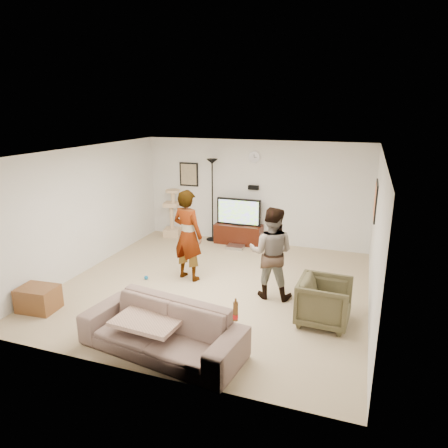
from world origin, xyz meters
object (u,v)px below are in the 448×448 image
(cat_tree, at_px, (172,213))
(beer_bottle, at_px, (236,311))
(armchair, at_px, (324,302))
(tv, at_px, (239,212))
(person_right, at_px, (271,253))
(person_left, at_px, (188,235))
(floor_lamp, at_px, (212,200))
(side_table, at_px, (38,299))
(tv_stand, at_px, (239,234))
(sofa, at_px, (162,329))

(cat_tree, height_order, beer_bottle, cat_tree)
(cat_tree, height_order, armchair, cat_tree)
(tv, distance_m, beer_bottle, 4.94)
(person_right, xyz_separation_m, armchair, (0.99, -0.64, -0.45))
(person_left, distance_m, person_right, 1.69)
(floor_lamp, height_order, armchair, floor_lamp)
(floor_lamp, bearing_deg, cat_tree, -177.08)
(person_right, height_order, side_table, person_right)
(cat_tree, distance_m, beer_bottle, 5.72)
(tv_stand, distance_m, armchair, 4.01)
(floor_lamp, distance_m, sofa, 4.94)
(sofa, bearing_deg, cat_tree, 123.45)
(side_table, bearing_deg, beer_bottle, -6.11)
(person_right, xyz_separation_m, sofa, (-1.01, -2.14, -0.48))
(tv_stand, relative_size, armchair, 1.46)
(person_right, distance_m, sofa, 2.42)
(sofa, bearing_deg, tv_stand, 103.21)
(armchair, bearing_deg, person_left, 74.83)
(cat_tree, height_order, person_left, person_left)
(beer_bottle, relative_size, armchair, 0.32)
(tv, height_order, floor_lamp, floor_lamp)
(floor_lamp, xyz_separation_m, sofa, (1.08, -4.77, -0.69))
(person_left, bearing_deg, beer_bottle, 141.13)
(floor_lamp, height_order, side_table, floor_lamp)
(sofa, height_order, beer_bottle, beer_bottle)
(tv_stand, bearing_deg, person_right, -61.77)
(floor_lamp, xyz_separation_m, armchair, (3.08, -3.27, -0.66))
(person_left, xyz_separation_m, sofa, (0.67, -2.37, -0.55))
(tv, xyz_separation_m, cat_tree, (-1.80, -0.01, -0.18))
(person_right, bearing_deg, tv, -63.93)
(side_table, bearing_deg, floor_lamp, 72.35)
(armchair, bearing_deg, floor_lamp, 46.18)
(tv_stand, relative_size, floor_lamp, 0.57)
(person_left, xyz_separation_m, person_right, (1.68, -0.23, -0.07))
(floor_lamp, relative_size, person_right, 1.25)
(armchair, bearing_deg, person_right, 60.04)
(tv_stand, height_order, beer_bottle, beer_bottle)
(tv, xyz_separation_m, person_left, (-0.29, -2.36, 0.08))
(floor_lamp, relative_size, armchair, 2.58)
(side_table, bearing_deg, person_left, 47.79)
(cat_tree, bearing_deg, tv_stand, 0.36)
(tv, distance_m, sofa, 4.77)
(floor_lamp, xyz_separation_m, side_table, (-1.40, -4.40, -0.82))
(person_right, height_order, armchair, person_right)
(tv, distance_m, person_right, 2.94)
(tv_stand, bearing_deg, sofa, -85.39)
(tv, bearing_deg, tv_stand, 0.00)
(cat_tree, bearing_deg, person_left, -57.11)
(floor_lamp, xyz_separation_m, person_right, (2.09, -2.63, -0.21))
(tv_stand, distance_m, cat_tree, 1.84)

